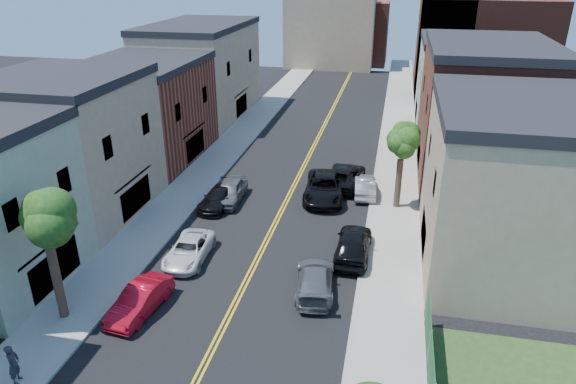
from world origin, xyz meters
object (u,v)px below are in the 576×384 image
Objects in this scene: grey_car_left at (230,191)px; black_suv_lane at (324,187)px; white_pickup at (189,250)px; silver_car_right at (365,186)px; pedestrian_left at (13,364)px; black_car_right at (353,244)px; black_car_left at (219,197)px; dark_car_right_far at (344,176)px; grey_car_right at (315,280)px; red_sedan at (140,300)px.

black_suv_lane reaches higher than grey_car_left.
silver_car_right reaches higher than white_pickup.
pedestrian_left is (-9.81, -20.94, 0.22)m from black_suv_lane.
black_car_right reaches higher than grey_car_left.
dark_car_right_far reaches higher than black_car_left.
pedestrian_left reaches higher than black_suv_lane.
red_sedan is at bearing 16.46° from grey_car_right.
pedestrian_left reaches higher than black_car_right.
red_sedan is at bearing -84.89° from black_car_left.
pedestrian_left is (-2.64, -18.02, 0.40)m from black_car_left.
red_sedan is at bearing -97.72° from white_pickup.
black_car_right reaches higher than black_suv_lane.
red_sedan is 0.85× the size of black_car_right.
black_car_left is (-0.14, 12.47, -0.03)m from red_sedan.
red_sedan reaches higher than white_pickup.
grey_car_right is at bearing -66.40° from pedestrian_left.
grey_car_left is 6.94m from black_suv_lane.
black_car_left is at bearing 92.89° from white_pickup.
red_sedan is at bearing 37.50° from black_car_right.
grey_car_left is 1.07m from black_car_left.
pedestrian_left reaches higher than white_pickup.
black_suv_lane is at bearing 55.27° from white_pickup.
red_sedan reaches higher than grey_car_right.
black_suv_lane is (7.03, 15.40, 0.15)m from red_sedan.
black_car_right is at bearing -74.47° from black_suv_lane.
white_pickup is 14.82m from silver_car_right.
grey_car_right is at bearing -52.81° from grey_car_left.
black_car_left is 1.07× the size of silver_car_right.
dark_car_right_far is (7.71, 12.88, 0.15)m from white_pickup.
grey_car_right is 14.33m from pedestrian_left.
black_car_right reaches higher than silver_car_right.
dark_car_right_far is 26.04m from pedestrian_left.
pedestrian_left is at bearing 32.54° from grey_car_right.
white_pickup is 1.06× the size of silver_car_right.
silver_car_right is at bearing -45.84° from pedestrian_left.
grey_car_right is 0.96× the size of black_car_right.
black_car_right reaches higher than red_sedan.
grey_car_left is 9.11m from dark_car_right_far.
black_suv_lane is (-1.22, 11.80, 0.15)m from grey_car_right.
white_pickup is 1.00× the size of black_car_left.
pedestrian_left is (-12.69, -13.05, 0.21)m from black_car_right.
black_suv_lane reaches higher than dark_car_right_far.
grey_car_left is 19.21m from pedestrian_left.
black_car_left is 11.22m from black_car_right.
white_pickup is 0.81× the size of dark_car_right_far.
black_car_right is at bearing 11.73° from white_pickup.
grey_car_right is at bearing 76.95° from silver_car_right.
black_car_right is (10.05, -4.97, 0.18)m from black_car_left.
pedestrian_left is at bearing -101.03° from grey_car_left.
black_suv_lane reaches higher than white_pickup.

